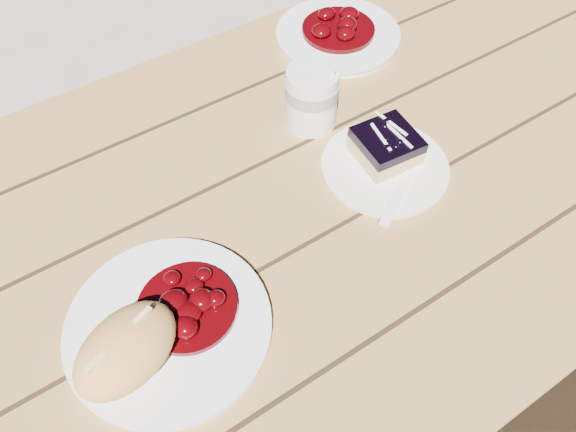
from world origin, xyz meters
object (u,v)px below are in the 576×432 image
main_plate (169,327)px  blueberry_cake (386,146)px  picnic_table (244,283)px  dessert_plate (385,168)px  coffee_cup (312,98)px  bread_roll (126,350)px  second_plate (338,36)px

main_plate → blueberry_cake: 0.41m
picnic_table → dessert_plate: 0.29m
blueberry_cake → coffee_cup: 0.14m
bread_roll → main_plate: bearing=20.0°
dessert_plate → bread_roll: bearing=-169.9°
bread_roll → second_plate: 0.69m
bread_roll → blueberry_cake: bearing=11.7°
coffee_cup → second_plate: bearing=42.4°
second_plate → picnic_table: bearing=-144.4°
main_plate → picnic_table: bearing=31.7°
bread_roll → second_plate: (0.58, 0.38, -0.04)m
main_plate → dessert_plate: bearing=8.6°
second_plate → bread_roll: bearing=-146.7°
coffee_cup → blueberry_cake: bearing=-71.6°
picnic_table → main_plate: (-0.15, -0.09, 0.17)m
main_plate → bread_roll: (-0.05, -0.02, 0.04)m
main_plate → second_plate: same height
dessert_plate → blueberry_cake: bearing=56.3°
main_plate → bread_roll: bearing=-160.0°
coffee_cup → dessert_plate: bearing=-77.0°
second_plate → coffee_cup: bearing=-137.6°
main_plate → second_plate: size_ratio=1.11×
main_plate → second_plate: (0.52, 0.36, 0.00)m
dessert_plate → second_plate: 0.33m
bread_roll → blueberry_cake: (0.45, 0.09, -0.02)m
picnic_table → bread_roll: (-0.20, -0.11, 0.21)m
picnic_table → second_plate: 0.49m
picnic_table → second_plate: bearing=35.6°
main_plate → bread_roll: bread_roll is taller
second_plate → dessert_plate: bearing=-113.8°
coffee_cup → main_plate: bearing=-149.9°
picnic_table → coffee_cup: 0.32m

